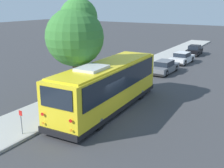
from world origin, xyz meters
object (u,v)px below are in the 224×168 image
object	(u,v)px
parked_sedan_white	(182,58)
parked_sedan_black	(194,50)
sign_post_near	(21,122)
sign_post_far	(49,112)
parked_sedan_gray	(164,67)
street_tree	(76,33)
shuttle_bus	(107,84)

from	to	relation	value
parked_sedan_white	parked_sedan_black	distance (m)	6.36
sign_post_near	sign_post_far	world-z (taller)	sign_post_near
parked_sedan_gray	parked_sedan_black	bearing A→B (deg)	2.57
parked_sedan_gray	street_tree	xyz separation A→B (m)	(-12.25, 1.80, 4.45)
sign_post_far	street_tree	bearing A→B (deg)	4.63
shuttle_bus	parked_sedan_gray	world-z (taller)	shuttle_bus
street_tree	sign_post_near	distance (m)	6.77
shuttle_bus	street_tree	world-z (taller)	street_tree
parked_sedan_gray	sign_post_far	distance (m)	15.50
parked_sedan_gray	sign_post_near	size ratio (longest dim) A/B	3.35
sign_post_far	shuttle_bus	bearing A→B (deg)	-27.13
parked_sedan_gray	sign_post_far	size ratio (longest dim) A/B	4.17
shuttle_bus	parked_sedan_black	bearing A→B (deg)	-1.00
street_tree	sign_post_far	bearing A→B (deg)	-175.37
parked_sedan_gray	parked_sedan_black	size ratio (longest dim) A/B	1.06
street_tree	sign_post_near	size ratio (longest dim) A/B	5.34
sign_post_near	parked_sedan_white	bearing A→B (deg)	-4.00
shuttle_bus	parked_sedan_white	size ratio (longest dim) A/B	2.55
shuttle_bus	street_tree	xyz separation A→B (m)	(-0.49, 2.13, 3.28)
parked_sedan_black	sign_post_far	size ratio (longest dim) A/B	3.92
street_tree	sign_post_near	bearing A→B (deg)	-177.23
sign_post_far	parked_sedan_white	bearing A→B (deg)	-4.40
street_tree	sign_post_far	xyz separation A→B (m)	(-3.17, -0.26, -4.37)
street_tree	shuttle_bus	bearing A→B (deg)	-77.00
parked_sedan_white	street_tree	distance (m)	18.64
parked_sedan_white	sign_post_far	world-z (taller)	parked_sedan_white
parked_sedan_gray	parked_sedan_white	bearing A→B (deg)	1.03
sign_post_far	parked_sedan_black	bearing A→B (deg)	-2.92
shuttle_bus	parked_sedan_white	bearing A→B (deg)	-1.32
parked_sedan_white	street_tree	size ratio (longest dim) A/B	0.59
shuttle_bus	parked_sedan_gray	distance (m)	11.82
shuttle_bus	parked_sedan_black	xyz separation A→B (m)	(23.87, 0.47, -1.17)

